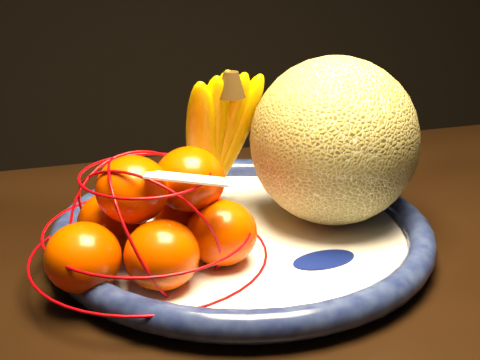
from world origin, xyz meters
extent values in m
cube|color=black|center=(0.11, 0.04, 0.76)|extent=(1.67, 1.12, 0.04)
cylinder|color=white|center=(0.11, 0.19, 0.79)|extent=(0.36, 0.36, 0.02)
torus|color=#070B36|center=(0.11, 0.19, 0.80)|extent=(0.39, 0.39, 0.03)
cylinder|color=white|center=(0.11, 0.19, 0.79)|extent=(0.17, 0.17, 0.01)
ellipsoid|color=#061051|center=(0.17, 0.12, 0.80)|extent=(0.14, 0.10, 0.00)
ellipsoid|color=#061051|center=(0.08, 0.28, 0.80)|extent=(0.08, 0.13, 0.00)
ellipsoid|color=#061051|center=(0.00, 0.19, 0.80)|extent=(0.12, 0.08, 0.00)
sphere|color=olive|center=(0.21, 0.21, 0.89)|extent=(0.18, 0.18, 0.18)
ellipsoid|color=#F2CE00|center=(0.08, 0.26, 0.88)|extent=(0.05, 0.11, 0.17)
ellipsoid|color=#F2CE00|center=(0.09, 0.26, 0.88)|extent=(0.05, 0.10, 0.17)
ellipsoid|color=#F2CE00|center=(0.09, 0.26, 0.89)|extent=(0.06, 0.09, 0.17)
ellipsoid|color=#F2CE00|center=(0.10, 0.26, 0.88)|extent=(0.08, 0.10, 0.17)
ellipsoid|color=#F2CE00|center=(0.11, 0.27, 0.88)|extent=(0.10, 0.09, 0.17)
cone|color=black|center=(0.09, 0.26, 0.96)|extent=(0.03, 0.03, 0.03)
ellipsoid|color=#E64100|center=(-0.05, 0.10, 0.83)|extent=(0.07, 0.07, 0.06)
ellipsoid|color=#E64100|center=(0.02, 0.10, 0.83)|extent=(0.07, 0.07, 0.06)
ellipsoid|color=#E64100|center=(0.08, 0.13, 0.83)|extent=(0.07, 0.07, 0.06)
ellipsoid|color=#E64100|center=(-0.02, 0.17, 0.83)|extent=(0.07, 0.07, 0.06)
ellipsoid|color=#E64100|center=(0.05, 0.18, 0.83)|extent=(0.07, 0.07, 0.06)
ellipsoid|color=#E64100|center=(0.00, 0.14, 0.88)|extent=(0.07, 0.07, 0.06)
ellipsoid|color=#E64100|center=(0.05, 0.15, 0.88)|extent=(0.07, 0.07, 0.06)
torus|color=#A40206|center=(0.01, 0.14, 0.81)|extent=(0.24, 0.24, 0.00)
torus|color=#A40206|center=(0.01, 0.14, 0.84)|extent=(0.21, 0.21, 0.00)
torus|color=#A40206|center=(0.01, 0.14, 0.89)|extent=(0.13, 0.13, 0.00)
torus|color=#A40206|center=(0.01, 0.14, 0.83)|extent=(0.16, 0.12, 0.14)
torus|color=#A40206|center=(0.01, 0.14, 0.83)|extent=(0.08, 0.15, 0.14)
torus|color=#A40206|center=(0.01, 0.14, 0.83)|extent=(0.16, 0.14, 0.14)
cube|color=white|center=(0.04, 0.11, 0.89)|extent=(0.08, 0.04, 0.01)
camera|label=1|loc=(-0.01, -0.43, 1.09)|focal=50.00mm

